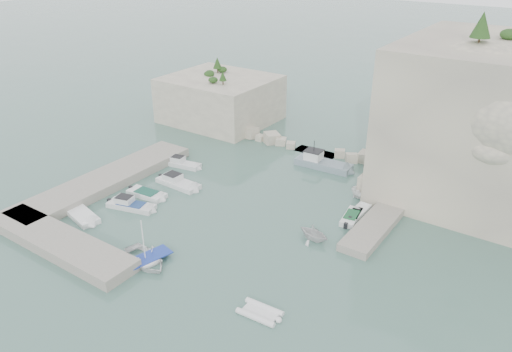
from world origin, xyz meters
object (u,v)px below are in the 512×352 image
Objects in this scene: motorboat_d at (132,208)px; tender_east_c at (358,214)px; motorboat_a at (183,166)px; tender_east_b at (351,219)px; motorboat_b at (178,185)px; work_boat at (323,167)px; inflatable_dinghy at (260,314)px; motorboat_c at (147,196)px; tender_east_d at (370,200)px; motorboat_e at (83,218)px; tender_east_a at (313,239)px; rowboat at (146,263)px.

motorboat_d reaches higher than tender_east_c.
tender_east_b is (23.62, 0.11, 0.00)m from motorboat_a.
motorboat_b is 0.78× the size of work_boat.
work_boat is (-8.50, 9.93, 0.00)m from tender_east_b.
work_boat reaches higher than tender_east_b.
motorboat_c is at bearing 154.43° from inflatable_dinghy.
inflatable_dinghy is at bearing 172.13° from tender_east_b.
inflatable_dinghy is 22.54m from tender_east_d.
motorboat_e is at bearing -99.50° from motorboat_a.
motorboat_c is (2.11, -8.43, 0.00)m from motorboat_a.
tender_east_d is (-0.07, 5.03, 0.00)m from tender_east_b.
motorboat_a is 1.61× the size of tender_east_a.
motorboat_c is at bearing 108.71° from tender_east_d.
work_boat is at bearing 46.91° from tender_east_c.
tender_east_b is 1.02× the size of tender_east_c.
work_boat reaches higher than tender_east_c.
motorboat_c is 1.57× the size of tender_east_a.
motorboat_a is 0.88× the size of motorboat_d.
tender_east_b is (20.86, 11.49, 0.00)m from motorboat_d.
tender_east_b is at bearing 17.05° from motorboat_c.
rowboat is 16.21m from tender_east_a.
motorboat_d is 23.81m from tender_east_b.
motorboat_b reaches higher than tender_east_c.
motorboat_c is 0.64× the size of work_boat.
work_boat is (13.01, 18.47, 0.00)m from motorboat_c.
work_boat is (3.65, 27.73, 0.00)m from rowboat.
rowboat is at bearing -56.61° from motorboat_b.
motorboat_e is at bearing 94.53° from rowboat.
tender_east_a is at bearing 3.59° from motorboat_c.
work_boat is (-8.68, 8.55, 0.00)m from tender_east_c.
motorboat_b is 24.40m from inflatable_dinghy.
motorboat_b and motorboat_d have the same top height.
motorboat_b is 11.86m from motorboat_e.
tender_east_b is at bearing 14.11° from motorboat_b.
tender_east_a is at bearing -68.90° from work_boat.
tender_east_a is at bearing 159.15° from tender_east_d.
tender_east_a is 0.41× the size of work_boat.
motorboat_a reaches higher than motorboat_c.
motorboat_b is 18.68m from work_boat.
tender_east_d reaches higher than rowboat.
motorboat_a is 21.09m from rowboat.
motorboat_b is 7.01m from motorboat_d.
tender_east_d is at bearing 27.73° from motorboat_c.
tender_east_a is at bearing -27.54° from rowboat.
tender_east_d is at bearing 2.07° from motorboat_a.
motorboat_e is at bearing -123.28° from work_boat.
work_boat is at bearing 23.33° from motorboat_a.
tender_east_d reaches higher than tender_east_b.
work_boat is (12.36, 21.42, 0.00)m from motorboat_d.
tender_east_a is 0.75× the size of tender_east_b.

